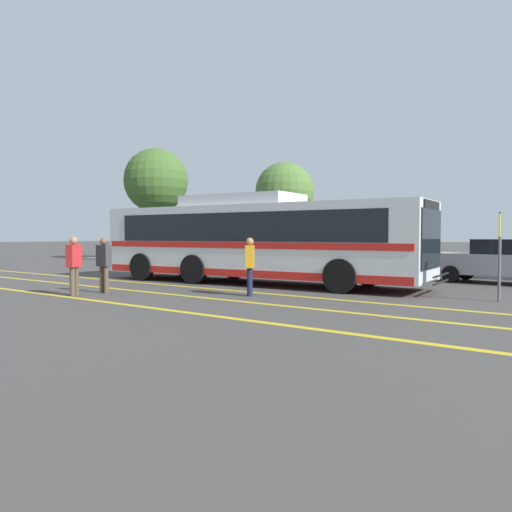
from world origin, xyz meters
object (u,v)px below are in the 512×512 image
at_px(parked_car_2, 352,258).
at_px(pedestrian_1, 250,263).
at_px(tree_1, 285,192).
at_px(parked_car_1, 250,255).
at_px(parked_car_3, 504,261).
at_px(transit_bus, 256,239).
at_px(pedestrian_2, 104,262).
at_px(tree_2, 156,181).
at_px(pedestrian_0, 74,262).
at_px(parked_car_0, 155,252).
at_px(bus_stop_sign, 500,245).

bearing_deg(parked_car_2, pedestrian_1, -177.16).
height_order(pedestrian_1, tree_1, tree_1).
height_order(parked_car_1, parked_car_3, parked_car_3).
height_order(transit_bus, pedestrian_2, transit_bus).
bearing_deg(pedestrian_1, tree_1, -2.50).
bearing_deg(pedestrian_2, tree_2, -49.98).
relative_size(parked_car_2, pedestrian_0, 3.03).
relative_size(transit_bus, parked_car_3, 2.48).
xyz_separation_m(pedestrian_0, pedestrian_1, (3.91, 2.84, -0.02)).
distance_m(parked_car_0, pedestrian_0, 13.69).
bearing_deg(transit_bus, tree_1, -156.04).
xyz_separation_m(bus_stop_sign, tree_2, (-22.93, 9.30, 3.88)).
bearing_deg(parked_car_0, pedestrian_1, 57.76).
bearing_deg(tree_2, parked_car_1, -19.48).
relative_size(transit_bus, parked_car_1, 2.55).
xyz_separation_m(transit_bus, pedestrian_0, (-1.94, -5.74, -0.62)).
xyz_separation_m(parked_car_3, tree_1, (-12.65, 5.52, 3.39)).
relative_size(parked_car_0, parked_car_3, 0.94).
bearing_deg(pedestrian_1, parked_car_2, -27.28).
xyz_separation_m(parked_car_0, tree_1, (4.79, 5.66, 3.43)).
height_order(parked_car_0, pedestrian_0, pedestrian_0).
xyz_separation_m(parked_car_1, tree_1, (-1.48, 5.21, 3.42)).
height_order(parked_car_1, parked_car_2, parked_car_2).
relative_size(transit_bus, bus_stop_sign, 5.37).
distance_m(parked_car_0, parked_car_3, 17.45).
bearing_deg(pedestrian_0, parked_car_3, 121.59).
xyz_separation_m(transit_bus, bus_stop_sign, (7.69, -0.10, -0.11)).
relative_size(parked_car_1, bus_stop_sign, 2.11).
bearing_deg(pedestrian_0, parked_car_1, 172.96).
height_order(parked_car_0, parked_car_3, parked_car_3).
xyz_separation_m(pedestrian_2, tree_2, (-13.41, 14.04, 4.41)).
bearing_deg(parked_car_2, parked_car_3, -90.45).
xyz_separation_m(parked_car_1, bus_stop_sign, (12.00, -5.44, 0.69)).
relative_size(transit_bus, parked_car_0, 2.64).
bearing_deg(transit_bus, pedestrian_1, 29.43).
height_order(parked_car_0, tree_1, tree_1).
distance_m(bus_stop_sign, tree_1, 17.39).
xyz_separation_m(pedestrian_0, tree_2, (-13.30, 14.94, 4.39)).
bearing_deg(tree_1, parked_car_2, -38.98).
bearing_deg(pedestrian_2, tree_1, -79.24).
distance_m(parked_car_1, pedestrian_2, 10.47).
height_order(pedestrian_0, tree_1, tree_1).
bearing_deg(parked_car_1, pedestrian_0, -166.59).
relative_size(parked_car_3, tree_1, 0.83).
xyz_separation_m(tree_1, tree_2, (-9.45, -1.34, 1.15)).
distance_m(parked_car_0, parked_car_2, 11.85).
bearing_deg(parked_car_0, bus_stop_sign, 74.27).
distance_m(pedestrian_0, tree_2, 20.48).
distance_m(transit_bus, pedestrian_1, 3.56).
xyz_separation_m(parked_car_2, tree_1, (-7.05, 5.71, 3.41)).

